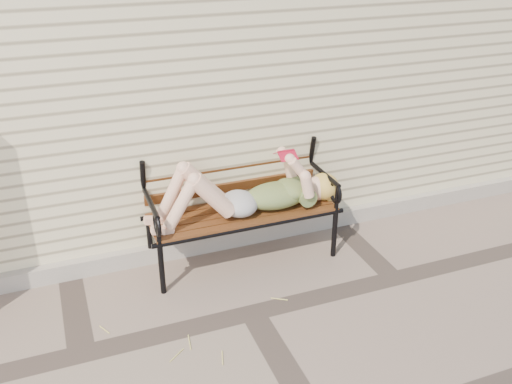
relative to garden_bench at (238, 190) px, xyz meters
name	(u,v)px	position (x,y,z in m)	size (l,w,h in m)	color
ground	(253,313)	(-0.19, -0.83, -0.62)	(80.00, 80.00, 0.00)	#77655B
house_wall	(155,37)	(-0.19, 2.17, 0.88)	(8.00, 4.00, 3.00)	beige
foundation_strip	(214,242)	(-0.19, 0.14, -0.55)	(8.00, 0.10, 0.15)	#ABA69B
garden_bench	(238,190)	(0.00, 0.00, 0.00)	(1.72, 0.68, 1.11)	black
reading_woman	(245,192)	(0.01, -0.14, 0.04)	(1.62, 0.37, 0.51)	#0A3D4A
straw_scatter	(110,384)	(-1.30, -1.18, -0.62)	(2.87, 1.34, 0.01)	#D6CE68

